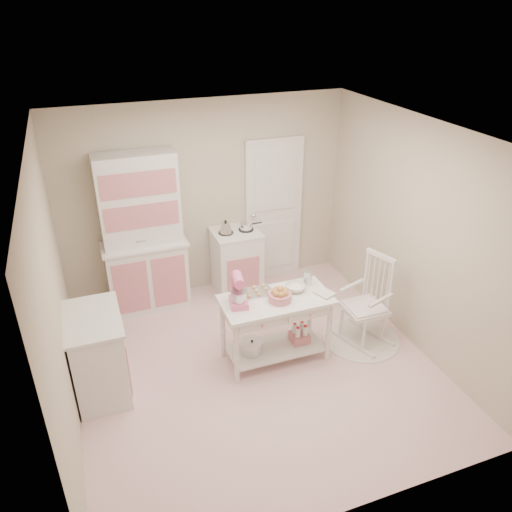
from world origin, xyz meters
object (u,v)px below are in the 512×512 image
(base_cabinet, at_px, (99,355))
(rocking_chair, at_px, (365,301))
(hutch, at_px, (143,235))
(stove, at_px, (237,262))
(bread_basket, at_px, (280,297))
(stand_mixer, at_px, (238,291))
(work_table, at_px, (276,329))

(base_cabinet, height_order, rocking_chair, rocking_chair)
(hutch, height_order, base_cabinet, hutch)
(stove, xyz_separation_m, bread_basket, (-0.03, -1.58, 0.39))
(bread_basket, bearing_deg, stand_mixer, 170.96)
(stove, bearing_deg, work_table, -92.01)
(hutch, relative_size, stand_mixer, 6.12)
(rocking_chair, bearing_deg, stove, 104.60)
(hutch, height_order, bread_basket, hutch)
(base_cabinet, distance_m, rocking_chair, 2.99)
(work_table, bearing_deg, base_cabinet, 175.77)
(base_cabinet, bearing_deg, rocking_chair, -3.53)
(stove, distance_m, bread_basket, 1.63)
(stove, bearing_deg, bread_basket, -91.22)
(base_cabinet, xyz_separation_m, stand_mixer, (1.46, -0.12, 0.51))
(stove, distance_m, base_cabinet, 2.39)
(hutch, relative_size, bread_basket, 8.32)
(hutch, bearing_deg, bread_basket, -54.42)
(stove, bearing_deg, stand_mixer, -107.41)
(work_table, distance_m, stand_mixer, 0.71)
(hutch, xyz_separation_m, rocking_chair, (2.25, -1.62, -0.49))
(rocking_chair, relative_size, stand_mixer, 3.24)
(hutch, height_order, stand_mixer, hutch)
(hutch, bearing_deg, stand_mixer, -65.03)
(bread_basket, bearing_deg, base_cabinet, 174.32)
(stove, relative_size, bread_basket, 3.68)
(rocking_chair, distance_m, bread_basket, 1.12)
(base_cabinet, distance_m, bread_basket, 1.95)
(rocking_chair, distance_m, stand_mixer, 1.58)
(stove, distance_m, work_table, 1.53)
(base_cabinet, bearing_deg, stand_mixer, -4.67)
(work_table, xyz_separation_m, stand_mixer, (-0.42, 0.02, 0.57))
(bread_basket, bearing_deg, work_table, 111.80)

